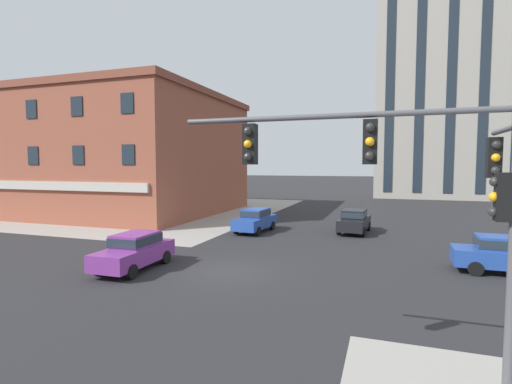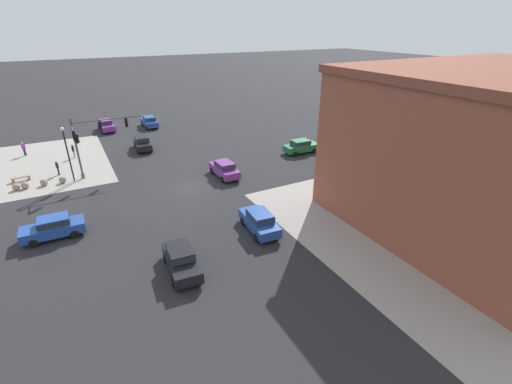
# 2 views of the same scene
# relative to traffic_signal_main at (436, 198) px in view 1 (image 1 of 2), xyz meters

# --- Properties ---
(ground_plane) EXTENTS (320.00, 320.00, 0.00)m
(ground_plane) POSITION_rel_traffic_signal_main_xyz_m (-7.80, 7.53, -4.21)
(ground_plane) COLOR #262628
(sidewalk_far_corner) EXTENTS (32.00, 32.00, 0.02)m
(sidewalk_far_corner) POSITION_rel_traffic_signal_main_xyz_m (-27.80, 27.53, -4.21)
(sidewalk_far_corner) COLOR gray
(sidewalk_far_corner) RESTS_ON ground
(traffic_signal_main) EXTENTS (6.86, 2.09, 6.40)m
(traffic_signal_main) POSITION_rel_traffic_signal_main_xyz_m (0.00, 0.00, 0.00)
(traffic_signal_main) COLOR #4C4C51
(traffic_signal_main) RESTS_ON ground
(car_main_northbound_far) EXTENTS (4.43, 1.95, 1.68)m
(car_main_northbound_far) POSITION_rel_traffic_signal_main_xyz_m (4.17, 11.22, -3.29)
(car_main_northbound_far) COLOR #23479E
(car_main_northbound_far) RESTS_ON ground
(car_main_southbound_near) EXTENTS (2.16, 4.53, 1.68)m
(car_main_southbound_near) POSITION_rel_traffic_signal_main_xyz_m (-3.08, 19.72, -3.29)
(car_main_southbound_near) COLOR black
(car_main_southbound_near) RESTS_ON ground
(car_cross_eastbound) EXTENTS (2.15, 4.53, 1.68)m
(car_cross_eastbound) POSITION_rel_traffic_signal_main_xyz_m (-9.96, 17.81, -3.29)
(car_cross_eastbound) COLOR #23479E
(car_cross_eastbound) RESTS_ON ground
(car_cross_far) EXTENTS (1.97, 4.44, 1.68)m
(car_cross_far) POSITION_rel_traffic_signal_main_xyz_m (-11.99, 6.48, -3.29)
(car_cross_far) COLOR #7A3389
(car_cross_far) RESTS_ON ground
(storefront_block_near_corner) EXTENTS (23.83, 19.50, 11.91)m
(storefront_block_near_corner) POSITION_rel_traffic_signal_main_xyz_m (-28.48, 25.06, 1.76)
(storefront_block_near_corner) COLOR brown
(storefront_block_near_corner) RESTS_ON ground
(residential_tower_skyline_right) EXTENTS (20.13, 18.19, 50.47)m
(residential_tower_skyline_right) POSITION_rel_traffic_signal_main_xyz_m (7.08, 59.13, 21.05)
(residential_tower_skyline_right) COLOR #9E998E
(residential_tower_skyline_right) RESTS_ON ground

